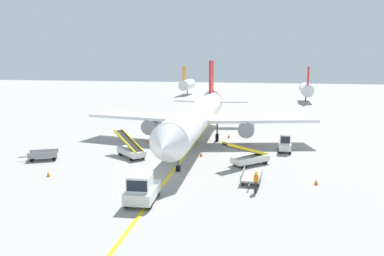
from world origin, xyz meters
name	(u,v)px	position (x,y,z in m)	size (l,w,h in m)	color
ground_plane	(158,176)	(0.00, 0.00, 0.00)	(300.00, 300.00, 0.00)	gray
taxi_line_yellow	(180,162)	(0.68, 5.00, 0.00)	(0.30, 80.00, 0.01)	yellow
airliner	(198,116)	(0.65, 13.92, 3.42)	(28.57, 35.32, 10.10)	white
pushback_tug	(142,189)	(0.78, -6.01, 0.99)	(2.23, 3.76, 2.20)	silver
baggage_tug_near_wing	(285,144)	(10.94, 11.44, 0.93)	(1.43, 2.46, 2.10)	silver
belt_loader_forward_hold	(249,157)	(7.49, 5.40, 0.78)	(4.44, 4.40, 2.59)	silver
belt_loader_aft_hold	(131,150)	(-4.86, 5.69, 0.78)	(4.61, 4.20, 2.59)	silver
baggage_cart_loaded	(43,155)	(-13.13, 2.63, 0.47)	(3.70, 2.68, 0.94)	#A5A5A8
baggage_cart_empty_trailing	(252,177)	(8.07, 0.23, 0.47)	(1.66, 3.79, 0.94)	#A5A5A8
ground_crew_marshaller	(256,181)	(8.54, -2.16, 0.91)	(0.36, 0.24, 1.70)	#26262D
safety_cone_nose_left	(48,174)	(-9.30, -2.20, 0.22)	(0.36, 0.36, 0.44)	orange
safety_cone_nose_right	(316,182)	(13.24, 0.75, 0.22)	(0.36, 0.36, 0.44)	orange
safety_cone_wingtip_left	(148,142)	(-5.17, 12.07, 0.22)	(0.36, 0.36, 0.44)	orange
safety_cone_wingtip_right	(201,155)	(2.33, 7.49, 0.22)	(0.36, 0.36, 0.44)	orange
safety_cone_tail_area	(229,136)	(3.94, 17.78, 0.22)	(0.36, 0.36, 0.44)	orange
distant_aircraft_far_left	(187,84)	(-16.62, 79.29, 3.22)	(3.00, 10.10, 8.80)	silver
distant_aircraft_mid_left	(306,89)	(17.23, 66.35, 3.22)	(3.00, 10.10, 8.80)	silver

